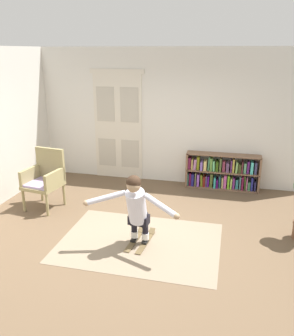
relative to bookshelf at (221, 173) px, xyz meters
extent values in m
plane|color=brown|center=(-1.12, -2.39, -0.34)|extent=(7.20, 7.20, 0.00)
cube|color=silver|center=(-1.12, 0.21, 1.11)|extent=(6.00, 0.10, 2.90)
cube|color=beige|center=(-2.60, 0.15, 0.84)|extent=(0.55, 0.04, 2.35)
cube|color=#B6AFA0|center=(-2.60, 0.13, 1.36)|extent=(0.41, 0.01, 0.76)
cube|color=#B6AFA0|center=(-2.60, 0.13, 0.25)|extent=(0.41, 0.01, 0.64)
cube|color=beige|center=(-2.05, 0.15, 0.84)|extent=(0.55, 0.04, 2.35)
cube|color=#B6AFA0|center=(-2.05, 0.13, 1.36)|extent=(0.41, 0.01, 0.76)
cube|color=#B6AFA0|center=(-2.05, 0.13, 0.25)|extent=(0.41, 0.01, 0.64)
cube|color=beige|center=(-2.33, 0.15, 2.06)|extent=(1.22, 0.04, 0.10)
cube|color=#83725C|center=(-1.11, -2.61, -0.33)|extent=(2.44, 1.78, 0.01)
cube|color=brown|center=(-0.72, 0.00, 0.04)|extent=(0.04, 0.30, 0.76)
cube|color=brown|center=(0.78, 0.00, 0.04)|extent=(0.04, 0.30, 0.76)
cube|color=brown|center=(0.03, 0.00, -0.33)|extent=(1.50, 0.30, 0.02)
cube|color=brown|center=(0.03, 0.00, 0.04)|extent=(1.50, 0.30, 0.02)
cube|color=brown|center=(0.03, 0.00, 0.41)|extent=(1.50, 0.30, 0.02)
cube|color=#42776B|center=(-0.69, 0.00, -0.18)|extent=(0.03, 0.22, 0.26)
cube|color=maroon|center=(-0.64, -0.02, -0.18)|extent=(0.04, 0.16, 0.28)
cube|color=navy|center=(-0.59, 0.00, -0.18)|extent=(0.06, 0.24, 0.27)
cube|color=#8E915A|center=(-0.53, 0.02, -0.17)|extent=(0.03, 0.20, 0.28)
cube|color=#9052CA|center=(-0.47, -0.01, -0.18)|extent=(0.05, 0.21, 0.27)
cube|color=#606E1B|center=(-0.40, 0.00, -0.19)|extent=(0.06, 0.21, 0.26)
cube|color=maroon|center=(-0.34, 0.01, -0.20)|extent=(0.05, 0.22, 0.23)
cube|color=#63508A|center=(-0.30, 0.01, -0.20)|extent=(0.03, 0.19, 0.23)
cube|color=#5E1BA3|center=(-0.25, 0.00, -0.20)|extent=(0.04, 0.15, 0.23)
cube|color=#4F612A|center=(-0.19, 0.02, -0.17)|extent=(0.06, 0.22, 0.30)
cube|color=#39B1AE|center=(-0.12, -0.01, -0.20)|extent=(0.04, 0.24, 0.23)
cube|color=#4E1063|center=(-0.06, -0.01, -0.23)|extent=(0.04, 0.23, 0.18)
cube|color=#245660|center=(-0.01, -0.01, -0.18)|extent=(0.04, 0.17, 0.27)
cube|color=#D7C176|center=(0.05, 0.00, -0.20)|extent=(0.03, 0.18, 0.23)
cube|color=#CB53A1|center=(0.10, -0.02, -0.17)|extent=(0.06, 0.14, 0.28)
cube|color=#72C827|center=(0.17, 0.01, -0.17)|extent=(0.04, 0.23, 0.29)
cube|color=#ABCD5B|center=(0.23, 0.00, -0.20)|extent=(0.04, 0.21, 0.24)
cube|color=#7C318B|center=(0.28, 0.02, -0.19)|extent=(0.04, 0.20, 0.24)
cube|color=teal|center=(0.35, 0.02, -0.21)|extent=(0.05, 0.17, 0.20)
cube|color=#62A5A6|center=(0.41, 0.01, -0.18)|extent=(0.03, 0.14, 0.27)
cube|color=maroon|center=(0.46, -0.01, -0.17)|extent=(0.04, 0.22, 0.30)
cube|color=#49742A|center=(0.51, 0.01, -0.17)|extent=(0.05, 0.16, 0.29)
cube|color=#C26795|center=(0.55, 0.00, -0.18)|extent=(0.03, 0.16, 0.28)
cube|color=#3B794E|center=(0.60, 0.01, -0.22)|extent=(0.05, 0.20, 0.18)
cube|color=navy|center=(0.65, 0.01, -0.17)|extent=(0.04, 0.23, 0.29)
cube|color=navy|center=(0.71, 0.01, -0.22)|extent=(0.04, 0.21, 0.20)
cube|color=#7C204E|center=(-0.67, 0.01, 0.18)|extent=(0.06, 0.18, 0.25)
cube|color=tan|center=(-0.61, 0.01, 0.17)|extent=(0.03, 0.21, 0.23)
cube|color=#A26899|center=(-0.55, 0.00, 0.17)|extent=(0.07, 0.19, 0.23)
cube|color=olive|center=(-0.49, 0.00, 0.20)|extent=(0.06, 0.16, 0.29)
cube|color=#7D5DBE|center=(-0.41, -0.01, 0.15)|extent=(0.05, 0.21, 0.19)
cube|color=#D6BE6D|center=(-0.34, -0.02, 0.16)|extent=(0.06, 0.19, 0.21)
cube|color=#50A674|center=(-0.26, 0.02, 0.20)|extent=(0.05, 0.16, 0.30)
cube|color=#548438|center=(-0.21, 0.00, 0.19)|extent=(0.05, 0.21, 0.28)
cube|color=#63C17F|center=(-0.16, -0.01, 0.16)|extent=(0.05, 0.17, 0.22)
cube|color=#325414|center=(-0.09, 0.01, 0.16)|extent=(0.05, 0.22, 0.22)
cube|color=#4B592F|center=(-0.02, -0.02, 0.20)|extent=(0.04, 0.18, 0.29)
cube|color=#8B374F|center=(0.05, 0.00, 0.16)|extent=(0.05, 0.15, 0.22)
cube|color=#5C3F66|center=(0.13, 0.01, 0.15)|extent=(0.06, 0.23, 0.20)
cube|color=#592969|center=(0.20, 0.01, 0.18)|extent=(0.03, 0.18, 0.26)
cube|color=gold|center=(0.25, -0.01, 0.19)|extent=(0.04, 0.15, 0.28)
cube|color=#78AA5A|center=(0.31, 0.01, 0.17)|extent=(0.05, 0.23, 0.23)
cube|color=#455324|center=(0.38, 0.00, 0.14)|extent=(0.06, 0.16, 0.18)
cube|color=#55272E|center=(0.43, -0.01, 0.18)|extent=(0.03, 0.23, 0.26)
cube|color=#5FA578|center=(0.48, -0.01, 0.16)|extent=(0.05, 0.17, 0.22)
cube|color=#531C6B|center=(0.54, -0.01, 0.18)|extent=(0.05, 0.15, 0.26)
cube|color=#48C4BD|center=(0.62, 0.00, 0.18)|extent=(0.05, 0.20, 0.25)
cube|color=#3B3C68|center=(0.70, -0.02, 0.18)|extent=(0.04, 0.16, 0.25)
cylinder|color=#96895A|center=(-3.46, -2.04, -0.13)|extent=(0.06, 0.06, 0.42)
cylinder|color=#96895A|center=(-2.94, -2.11, -0.13)|extent=(0.06, 0.06, 0.42)
cylinder|color=#96895A|center=(-3.38, -1.52, -0.13)|extent=(0.06, 0.06, 0.42)
cylinder|color=#96895A|center=(-2.87, -1.60, -0.13)|extent=(0.06, 0.06, 0.42)
cube|color=#96895A|center=(-3.16, -1.82, 0.11)|extent=(0.68, 0.68, 0.06)
cube|color=#A894C6|center=(-3.16, -1.82, 0.16)|extent=(0.61, 0.61, 0.04)
cube|color=#96895A|center=(-3.12, -1.55, 0.46)|extent=(0.60, 0.15, 0.60)
cube|color=#96895A|center=(-3.43, -1.78, 0.28)|extent=(0.14, 0.56, 0.28)
cube|color=#96895A|center=(-2.89, -1.85, 0.28)|extent=(0.14, 0.56, 0.28)
cube|color=brown|center=(-1.20, -2.60, -0.32)|extent=(0.15, 0.71, 0.01)
cube|color=brown|center=(-1.17, -2.28, -0.29)|extent=(0.10, 0.12, 0.06)
cube|color=black|center=(-1.20, -2.62, -0.30)|extent=(0.09, 0.13, 0.04)
cube|color=brown|center=(-1.02, -2.62, -0.32)|extent=(0.15, 0.71, 0.01)
cube|color=brown|center=(-0.99, -2.30, -0.29)|extent=(0.10, 0.12, 0.06)
cube|color=black|center=(-1.02, -2.64, -0.30)|extent=(0.09, 0.13, 0.04)
cylinder|color=white|center=(-1.20, -2.60, -0.21)|extent=(0.12, 0.12, 0.10)
cylinder|color=black|center=(-1.20, -2.60, -0.01)|extent=(0.10, 0.10, 0.30)
cylinder|color=black|center=(-1.20, -2.64, 0.08)|extent=(0.12, 0.12, 0.22)
cylinder|color=white|center=(-1.02, -2.62, -0.21)|extent=(0.12, 0.12, 0.10)
cylinder|color=black|center=(-1.02, -2.62, -0.01)|extent=(0.10, 0.10, 0.30)
cylinder|color=black|center=(-1.02, -2.65, 0.08)|extent=(0.12, 0.12, 0.22)
cube|color=black|center=(-1.11, -2.65, 0.07)|extent=(0.31, 0.21, 0.14)
cylinder|color=silver|center=(-1.12, -2.72, 0.32)|extent=(0.32, 0.44, 0.58)
sphere|color=tan|center=(-1.13, -2.86, 0.70)|extent=(0.22, 0.22, 0.20)
sphere|color=#382619|center=(-1.13, -2.85, 0.74)|extent=(0.23, 0.23, 0.21)
cylinder|color=silver|center=(-1.54, -2.87, 0.48)|extent=(0.58, 0.26, 0.22)
sphere|color=tan|center=(-1.81, -2.96, 0.41)|extent=(0.10, 0.10, 0.09)
cylinder|color=silver|center=(-0.73, -2.94, 0.48)|extent=(0.55, 0.35, 0.22)
sphere|color=tan|center=(-0.48, -3.08, 0.41)|extent=(0.10, 0.10, 0.09)
camera|label=1|loc=(0.13, -7.25, 2.49)|focal=37.63mm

